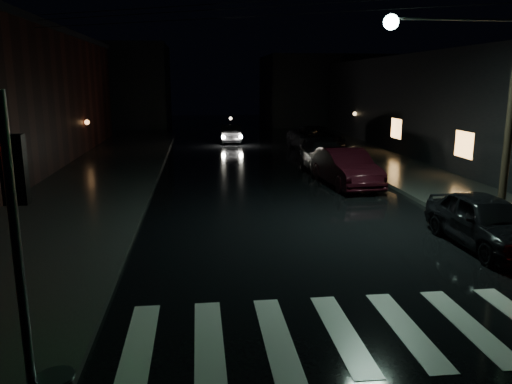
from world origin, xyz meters
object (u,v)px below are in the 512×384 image
object	(u,v)px
parked_car_d	(316,138)
parked_car_a	(485,221)
parked_car_b	(345,167)
oncoming_car	(230,133)
parked_car_c	(324,155)

from	to	relation	value
parked_car_d	parked_car_a	bearing A→B (deg)	-97.21
parked_car_b	oncoming_car	bearing A→B (deg)	98.83
parked_car_d	parked_car_b	bearing A→B (deg)	-104.21
parked_car_a	parked_car_b	world-z (taller)	parked_car_b
parked_car_a	parked_car_b	bearing A→B (deg)	98.57
parked_car_a	parked_car_b	size ratio (longest dim) A/B	0.88
parked_car_c	parked_car_d	world-z (taller)	parked_car_d
parked_car_c	oncoming_car	distance (m)	12.96
parked_car_c	parked_car_d	xyz separation A→B (m)	(1.33, 7.48, 0.03)
parked_car_a	parked_car_d	bearing A→B (deg)	89.03
parked_car_d	oncoming_car	size ratio (longest dim) A/B	1.38
parked_car_b	parked_car_c	size ratio (longest dim) A/B	0.95
oncoming_car	parked_car_d	bearing A→B (deg)	138.18
parked_car_b	oncoming_car	world-z (taller)	parked_car_b
parked_car_d	oncoming_car	bearing A→B (deg)	130.56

